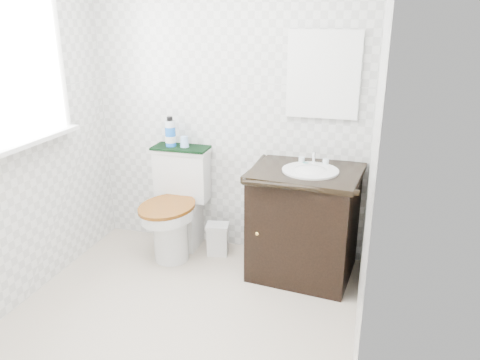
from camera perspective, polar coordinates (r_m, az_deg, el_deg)
The scene contains 12 objects.
floor at distance 3.10m, azimuth -8.20°, elevation -17.42°, with size 2.40×2.40×0.00m, color #C0B19B.
wall_back at distance 3.67m, azimuth -1.49°, elevation 9.21°, with size 2.40×2.40×0.00m, color silver.
wall_right at distance 2.34m, azimuth 15.82°, elevation 2.55°, with size 2.40×2.40×0.00m, color silver.
window at distance 3.30m, azimuth -25.38°, elevation 12.42°, with size 0.02×0.70×0.90m, color white.
mirror at distance 3.46m, azimuth 10.12°, elevation 12.51°, with size 0.50×0.02×0.60m, color silver.
toilet at distance 3.82m, azimuth -7.66°, elevation -3.59°, with size 0.46×0.66×0.84m.
vanity at distance 3.47m, azimuth 7.85°, elevation -4.81°, with size 0.82×0.72×0.92m.
trash_bin at distance 3.83m, azimuth -2.74°, elevation -7.17°, with size 0.20×0.18×0.26m.
towel at distance 3.77m, azimuth -7.24°, elevation 3.92°, with size 0.45×0.22×0.02m, color black.
mouthwash_bottle at distance 3.76m, azimuth -8.49°, elevation 5.71°, with size 0.08×0.08×0.24m.
cup at distance 3.74m, azimuth -6.79°, elevation 4.67°, with size 0.07×0.07×0.09m, color #97C3F7.
soap_bar at distance 3.45m, azimuth 8.00°, elevation 2.04°, with size 0.06×0.04×0.02m, color #18736F.
Camera 1 is at (1.08, -2.24, 1.85)m, focal length 35.00 mm.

